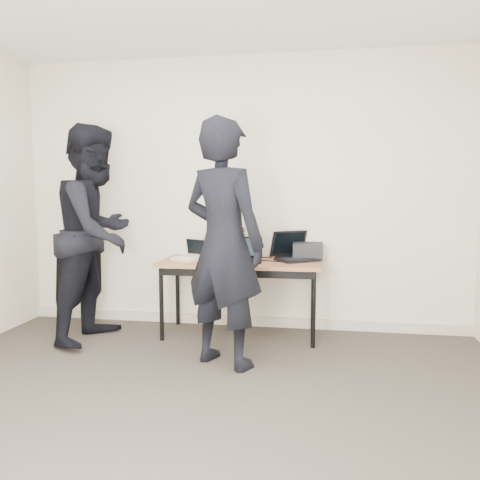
% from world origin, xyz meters
% --- Properties ---
extents(room, '(4.60, 4.60, 2.80)m').
position_xyz_m(room, '(0.00, 0.00, 1.35)').
color(room, '#39322B').
rests_on(room, ground).
extents(desk, '(1.51, 0.67, 0.72)m').
position_xyz_m(desk, '(0.05, 1.91, 0.66)').
color(desk, '#905937').
rests_on(desk, ground).
extents(laptop_beige, '(0.34, 0.33, 0.21)m').
position_xyz_m(laptop_beige, '(-0.43, 1.89, 0.76)').
color(laptop_beige, '#BBB395').
rests_on(laptop_beige, desk).
extents(laptop_center, '(0.31, 0.30, 0.23)m').
position_xyz_m(laptop_center, '(0.11, 1.89, 0.77)').
color(laptop_center, black).
rests_on(laptop_center, desk).
extents(laptop_right, '(0.51, 0.51, 0.27)m').
position_xyz_m(laptop_right, '(0.55, 2.05, 0.78)').
color(laptop_right, black).
rests_on(laptop_right, desk).
extents(leather_satchel, '(0.36, 0.18, 0.25)m').
position_xyz_m(leather_satchel, '(-0.13, 2.13, 0.85)').
color(leather_satchel, '#5D3318').
rests_on(leather_satchel, desk).
extents(tissue, '(0.15, 0.12, 0.08)m').
position_xyz_m(tissue, '(-0.10, 2.14, 1.00)').
color(tissue, white).
rests_on(tissue, leather_satchel).
extents(equipment_box, '(0.28, 0.24, 0.16)m').
position_xyz_m(equipment_box, '(0.68, 2.10, 0.80)').
color(equipment_box, black).
rests_on(equipment_box, desk).
extents(power_brick, '(0.08, 0.05, 0.03)m').
position_xyz_m(power_brick, '(-0.17, 1.74, 0.74)').
color(power_brick, black).
rests_on(power_brick, desk).
extents(cables, '(1.15, 0.46, 0.01)m').
position_xyz_m(cables, '(0.10, 1.91, 0.72)').
color(cables, silver).
rests_on(cables, desk).
extents(person_typist, '(0.84, 0.72, 1.94)m').
position_xyz_m(person_typist, '(0.04, 1.15, 0.97)').
color(person_typist, black).
rests_on(person_typist, ground).
extents(person_observer, '(0.86, 1.04, 1.97)m').
position_xyz_m(person_observer, '(-1.24, 1.62, 0.99)').
color(person_observer, black).
rests_on(person_observer, ground).
extents(baseboard, '(4.50, 0.03, 0.10)m').
position_xyz_m(baseboard, '(0.00, 2.23, 0.05)').
color(baseboard, '#B3AB95').
rests_on(baseboard, ground).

